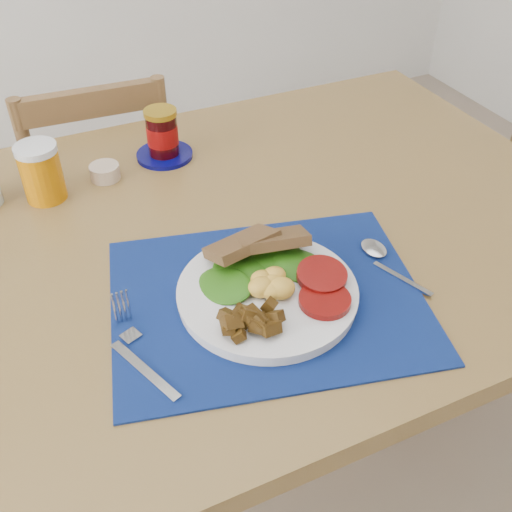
{
  "coord_description": "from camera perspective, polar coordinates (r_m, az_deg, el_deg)",
  "views": [
    {
      "loc": [
        -0.26,
        -0.56,
        1.37
      ],
      "look_at": [
        0.03,
        0.05,
        0.8
      ],
      "focal_mm": 42.0,
      "sensor_mm": 36.0,
      "label": 1
    }
  ],
  "objects": [
    {
      "name": "breakfast_plate",
      "position": [
        0.87,
        0.89,
        -3.37
      ],
      "size": [
        0.26,
        0.26,
        0.06
      ],
      "rotation": [
        0.0,
        0.0,
        0.06
      ],
      "color": "silver",
      "rests_on": "placemat"
    },
    {
      "name": "chair_far",
      "position": [
        1.62,
        -14.43,
        6.63
      ],
      "size": [
        0.39,
        0.37,
        1.0
      ],
      "rotation": [
        0.0,
        0.0,
        3.09
      ],
      "color": "brown",
      "rests_on": "ground"
    },
    {
      "name": "fork",
      "position": [
        0.83,
        -11.39,
        -8.58
      ],
      "size": [
        0.06,
        0.19,
        0.0
      ],
      "rotation": [
        0.0,
        0.0,
        0.37
      ],
      "color": "#B2B5BA",
      "rests_on": "placemat"
    },
    {
      "name": "ramekin",
      "position": [
        1.18,
        -14.2,
        7.76
      ],
      "size": [
        0.06,
        0.06,
        0.03
      ],
      "primitive_type": "cylinder",
      "color": "#CDB196",
      "rests_on": "table"
    },
    {
      "name": "placemat",
      "position": [
        0.89,
        1.08,
        -4.08
      ],
      "size": [
        0.53,
        0.45,
        0.0
      ],
      "primitive_type": "cube",
      "rotation": [
        0.0,
        0.0,
        -0.23
      ],
      "color": "black",
      "rests_on": "table"
    },
    {
      "name": "spoon",
      "position": [
        0.97,
        12.01,
        -0.27
      ],
      "size": [
        0.05,
        0.16,
        0.0
      ],
      "rotation": [
        0.0,
        0.0,
        0.35
      ],
      "color": "#B2B5BA",
      "rests_on": "placemat"
    },
    {
      "name": "table",
      "position": [
        1.07,
        -4.53,
        -1.5
      ],
      "size": [
        1.4,
        0.9,
        0.75
      ],
      "color": "brown",
      "rests_on": "ground"
    },
    {
      "name": "jam_on_saucer",
      "position": [
        1.22,
        -8.88,
        11.17
      ],
      "size": [
        0.11,
        0.11,
        0.1
      ],
      "color": "#050656",
      "rests_on": "table"
    },
    {
      "name": "juice_glass",
      "position": [
        1.14,
        -19.73,
        7.38
      ],
      "size": [
        0.07,
        0.07,
        0.1
      ],
      "primitive_type": "cylinder",
      "color": "#C87205",
      "rests_on": "table"
    }
  ]
}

